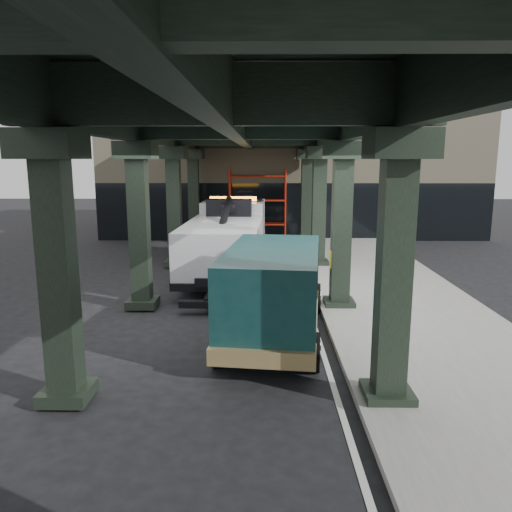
{
  "coord_description": "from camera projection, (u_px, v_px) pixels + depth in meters",
  "views": [
    {
      "loc": [
        0.26,
        -12.67,
        4.5
      ],
      "look_at": [
        0.08,
        1.7,
        1.7
      ],
      "focal_mm": 35.0,
      "sensor_mm": 36.0,
      "label": 1
    }
  ],
  "objects": [
    {
      "name": "viaduct",
      "position": [
        239.0,
        125.0,
        14.22
      ],
      "size": [
        7.4,
        32.0,
        6.4
      ],
      "color": "black",
      "rests_on": "ground"
    },
    {
      "name": "tow_truck",
      "position": [
        229.0,
        236.0,
        19.69
      ],
      "size": [
        3.09,
        9.46,
        3.07
      ],
      "rotation": [
        0.0,
        0.0,
        -0.04
      ],
      "color": "black",
      "rests_on": "ground"
    },
    {
      "name": "scaffolding",
      "position": [
        258.0,
        204.0,
        27.27
      ],
      "size": [
        3.08,
        0.88,
        4.0
      ],
      "color": "red",
      "rests_on": "ground"
    },
    {
      "name": "towed_van",
      "position": [
        274.0,
        290.0,
        12.48
      ],
      "size": [
        2.92,
        6.09,
        2.38
      ],
      "rotation": [
        0.0,
        0.0,
        -0.12
      ],
      "color": "#0F3838",
      "rests_on": "ground"
    },
    {
      "name": "ground",
      "position": [
        252.0,
        331.0,
        13.3
      ],
      "size": [
        90.0,
        90.0,
        0.0
      ],
      "primitive_type": "plane",
      "color": "black",
      "rests_on": "ground"
    },
    {
      "name": "building",
      "position": [
        289.0,
        167.0,
        32.14
      ],
      "size": [
        22.0,
        10.0,
        8.0
      ],
      "primitive_type": "cube",
      "color": "#C6B793",
      "rests_on": "ground"
    },
    {
      "name": "lane_stripe",
      "position": [
        309.0,
        309.0,
        15.24
      ],
      "size": [
        0.12,
        38.0,
        0.01
      ],
      "primitive_type": "cube",
      "color": "silver",
      "rests_on": "ground"
    },
    {
      "name": "sidewalk",
      "position": [
        401.0,
        307.0,
        15.19
      ],
      "size": [
        5.0,
        40.0,
        0.15
      ],
      "primitive_type": "cube",
      "color": "gray",
      "rests_on": "ground"
    }
  ]
}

